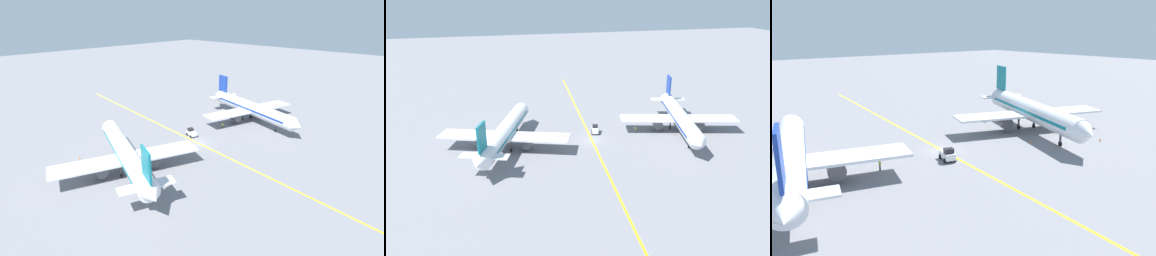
# 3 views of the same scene
# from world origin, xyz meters

# --- Properties ---
(ground_plane) EXTENTS (400.00, 400.00, 0.00)m
(ground_plane) POSITION_xyz_m (0.00, 0.00, 0.00)
(ground_plane) COLOR slate
(apron_yellow_centreline) EXTENTS (13.70, 119.30, 0.01)m
(apron_yellow_centreline) POSITION_xyz_m (0.00, 0.00, 0.00)
(apron_yellow_centreline) COLOR yellow
(apron_yellow_centreline) RESTS_ON ground
(airplane_at_gate) EXTENTS (28.36, 34.96, 10.60)m
(airplane_at_gate) POSITION_xyz_m (-21.94, -0.09, 3.71)
(airplane_at_gate) COLOR silver
(airplane_at_gate) RESTS_ON ground
(airplane_adjacent_stand) EXTENTS (28.05, 34.30, 10.60)m
(airplane_adjacent_stand) POSITION_xyz_m (19.50, -0.67, 3.71)
(airplane_adjacent_stand) COLOR white
(airplane_adjacent_stand) RESTS_ON ground
(baggage_tug_white) EXTENTS (2.39, 3.29, 2.11)m
(baggage_tug_white) POSITION_xyz_m (-2.06, -4.20, 0.90)
(baggage_tug_white) COLOR white
(baggage_tug_white) RESTS_ON ground
(ground_crew_worker) EXTENTS (0.29, 0.57, 1.68)m
(ground_crew_worker) POSITION_xyz_m (-11.40, -1.73, 0.91)
(ground_crew_worker) COLOR #23232D
(ground_crew_worker) RESTS_ON ground
(traffic_cone_near_nose) EXTENTS (0.32, 0.32, 0.55)m
(traffic_cone_near_nose) POSITION_xyz_m (23.46, -12.60, 0.28)
(traffic_cone_near_nose) COLOR orange
(traffic_cone_near_nose) RESTS_ON ground
(traffic_cone_mid_apron) EXTENTS (0.32, 0.32, 0.55)m
(traffic_cone_mid_apron) POSITION_xyz_m (13.57, -6.00, 0.28)
(traffic_cone_mid_apron) COLOR orange
(traffic_cone_mid_apron) RESTS_ON ground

